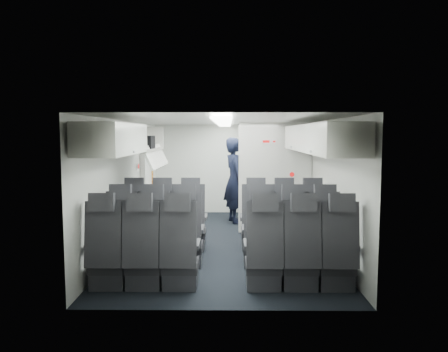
{
  "coord_description": "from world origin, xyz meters",
  "views": [
    {
      "loc": [
        0.08,
        -7.61,
        1.93
      ],
      "look_at": [
        0.0,
        0.4,
        1.15
      ],
      "focal_mm": 35.0,
      "sensor_mm": 36.0,
      "label": 1
    }
  ],
  "objects_px": {
    "seat_row_rear": "(222,257)",
    "carry_on_bag": "(141,143)",
    "boarding_door": "(147,180)",
    "seat_row_front": "(223,226)",
    "seat_row_mid": "(223,240)",
    "galley_unit": "(265,175)",
    "flight_attendant": "(234,180)"
  },
  "relations": [
    {
      "from": "seat_row_mid",
      "to": "carry_on_bag",
      "type": "bearing_deg",
      "value": 142.83
    },
    {
      "from": "boarding_door",
      "to": "flight_attendant",
      "type": "distance_m",
      "value": 1.87
    },
    {
      "from": "boarding_door",
      "to": "galley_unit",
      "type": "bearing_deg",
      "value": 24.28
    },
    {
      "from": "seat_row_rear",
      "to": "carry_on_bag",
      "type": "relative_size",
      "value": 7.99
    },
    {
      "from": "seat_row_front",
      "to": "carry_on_bag",
      "type": "xyz_separation_m",
      "value": [
        -1.37,
        0.14,
        1.37
      ]
    },
    {
      "from": "seat_row_mid",
      "to": "flight_attendant",
      "type": "relative_size",
      "value": 1.8
    },
    {
      "from": "seat_row_rear",
      "to": "galley_unit",
      "type": "xyz_separation_m",
      "value": [
        0.95,
        5.05,
        0.55
      ]
    },
    {
      "from": "seat_row_front",
      "to": "seat_row_mid",
      "type": "relative_size",
      "value": 1.0
    },
    {
      "from": "seat_row_front",
      "to": "seat_row_rear",
      "type": "distance_m",
      "value": 1.8
    },
    {
      "from": "flight_attendant",
      "to": "carry_on_bag",
      "type": "relative_size",
      "value": 4.44
    },
    {
      "from": "galley_unit",
      "to": "flight_attendant",
      "type": "xyz_separation_m",
      "value": [
        -0.74,
        -0.93,
        -0.02
      ]
    },
    {
      "from": "carry_on_bag",
      "to": "galley_unit",
      "type": "bearing_deg",
      "value": 57.63
    },
    {
      "from": "seat_row_rear",
      "to": "carry_on_bag",
      "type": "height_order",
      "value": "carry_on_bag"
    },
    {
      "from": "flight_attendant",
      "to": "seat_row_mid",
      "type": "bearing_deg",
      "value": 159.26
    },
    {
      "from": "seat_row_front",
      "to": "seat_row_mid",
      "type": "height_order",
      "value": "same"
    },
    {
      "from": "galley_unit",
      "to": "carry_on_bag",
      "type": "height_order",
      "value": "galley_unit"
    },
    {
      "from": "boarding_door",
      "to": "carry_on_bag",
      "type": "xyz_separation_m",
      "value": [
        0.27,
        -1.95,
        0.82
      ]
    },
    {
      "from": "seat_row_front",
      "to": "boarding_door",
      "type": "relative_size",
      "value": 1.79
    },
    {
      "from": "seat_row_front",
      "to": "carry_on_bag",
      "type": "distance_m",
      "value": 1.94
    },
    {
      "from": "seat_row_front",
      "to": "carry_on_bag",
      "type": "bearing_deg",
      "value": 174.24
    },
    {
      "from": "boarding_door",
      "to": "carry_on_bag",
      "type": "bearing_deg",
      "value": -82.11
    },
    {
      "from": "galley_unit",
      "to": "carry_on_bag",
      "type": "distance_m",
      "value": 3.97
    },
    {
      "from": "seat_row_mid",
      "to": "boarding_door",
      "type": "height_order",
      "value": "boarding_door"
    },
    {
      "from": "galley_unit",
      "to": "boarding_door",
      "type": "xyz_separation_m",
      "value": [
        -2.59,
        -1.17,
        0.0
      ]
    },
    {
      "from": "flight_attendant",
      "to": "boarding_door",
      "type": "bearing_deg",
      "value": 80.46
    },
    {
      "from": "seat_row_front",
      "to": "flight_attendant",
      "type": "relative_size",
      "value": 1.8
    },
    {
      "from": "seat_row_front",
      "to": "seat_row_mid",
      "type": "bearing_deg",
      "value": -90.0
    },
    {
      "from": "boarding_door",
      "to": "flight_attendant",
      "type": "relative_size",
      "value": 1.01
    },
    {
      "from": "galley_unit",
      "to": "seat_row_rear",
      "type": "bearing_deg",
      "value": -100.65
    },
    {
      "from": "seat_row_mid",
      "to": "carry_on_bag",
      "type": "distance_m",
      "value": 2.2
    },
    {
      "from": "seat_row_mid",
      "to": "flight_attendant",
      "type": "bearing_deg",
      "value": 86.24
    },
    {
      "from": "seat_row_rear",
      "to": "carry_on_bag",
      "type": "xyz_separation_m",
      "value": [
        -1.37,
        1.94,
        1.37
      ]
    }
  ]
}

